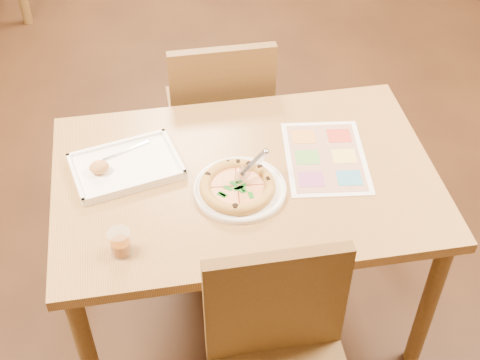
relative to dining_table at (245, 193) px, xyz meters
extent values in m
plane|color=#321C0D|center=(0.00, 0.00, -0.63)|extent=(7.00, 7.00, 0.00)
cube|color=#A67842|center=(0.00, 0.00, 0.07)|extent=(1.30, 0.85, 0.04)
cylinder|color=brown|center=(-0.59, -0.36, -0.29)|extent=(0.06, 0.06, 0.68)
cylinder|color=brown|center=(-0.59, 0.36, -0.29)|extent=(0.06, 0.06, 0.68)
cylinder|color=brown|center=(0.59, -0.36, -0.29)|extent=(0.06, 0.06, 0.68)
cylinder|color=brown|center=(0.59, 0.36, -0.29)|extent=(0.06, 0.06, 0.68)
cube|color=brown|center=(0.00, -0.51, 0.04)|extent=(0.42, 0.04, 0.45)
cube|color=brown|center=(0.00, 0.70, -0.18)|extent=(0.42, 0.42, 0.04)
cube|color=brown|center=(0.00, 0.51, 0.04)|extent=(0.42, 0.04, 0.45)
cylinder|color=white|center=(-0.03, -0.07, 0.09)|extent=(0.32, 0.32, 0.02)
cylinder|color=gold|center=(-0.04, -0.08, 0.11)|extent=(0.24, 0.24, 0.01)
cylinder|color=#FFD18A|center=(-0.04, -0.08, 0.12)|extent=(0.21, 0.21, 0.01)
torus|color=gold|center=(-0.04, -0.08, 0.12)|extent=(0.25, 0.25, 0.04)
cylinder|color=silver|center=(-0.02, -0.07, 0.15)|extent=(0.06, 0.04, 0.07)
cube|color=silver|center=(0.02, -0.04, 0.17)|extent=(0.10, 0.07, 0.06)
cube|color=white|center=(-0.40, 0.10, 0.10)|extent=(0.40, 0.32, 0.02)
cube|color=silver|center=(-0.40, 0.10, 0.11)|extent=(0.17, 0.08, 0.00)
ellipsoid|color=#CE8E4A|center=(-0.48, 0.08, 0.13)|extent=(0.07, 0.05, 0.04)
cylinder|color=#7F3C09|center=(-0.43, -0.27, 0.11)|extent=(0.06, 0.06, 0.04)
cylinder|color=white|center=(-0.43, -0.27, 0.13)|extent=(0.07, 0.07, 0.09)
cube|color=white|center=(0.29, 0.04, 0.09)|extent=(0.32, 0.42, 0.00)
camera|label=1|loc=(-0.30, -1.62, 1.64)|focal=50.00mm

